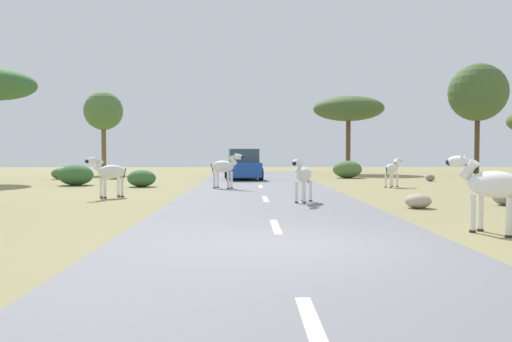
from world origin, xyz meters
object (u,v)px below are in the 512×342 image
Objects in this scene: zebra_3 at (490,185)px; rock_0 at (430,178)px; rock_1 at (141,179)px; rock_2 at (505,196)px; bush_1 at (347,169)px; bush_4 at (61,174)px; zebra_2 at (109,172)px; car_0 at (241,162)px; tree_2 at (348,109)px; zebra_1 at (225,167)px; rock_3 at (418,201)px; zebra_4 at (392,169)px; tree_4 at (478,93)px; zebra_0 at (303,175)px; bush_3 at (142,178)px; bush_0 at (76,175)px; tree_5 at (103,111)px; rock_4 at (113,176)px; car_1 at (243,165)px.

rock_0 is at bearing 38.73° from zebra_3.
rock_2 is at bearing -38.40° from rock_1.
bush_1 is 1.64× the size of bush_4.
car_0 is at bearing -58.04° from zebra_2.
zebra_3 is 0.27× the size of tree_2.
zebra_1 is 2.07× the size of rock_3.
rock_1 is 15.29m from rock_3.
tree_4 is at bearing 96.03° from zebra_4.
zebra_2 is at bearing -102.74° from car_0.
zebra_4 is at bearing -98.91° from zebra_0.
zebra_2 is 13.44m from bush_4.
bush_3 is at bearing -76.59° from rock_1.
bush_4 is (-2.76, 5.39, -0.17)m from bush_0.
bush_3 is (-9.66, 13.28, -0.56)m from zebra_3.
zebra_3 is at bearing -107.09° from rock_0.
car_0 is 12.90m from bush_4.
tree_5 is 3.38× the size of bush_1.
tree_4 is at bearing 30.80° from bush_3.
rock_1 is at bearing -104.35° from zebra_1.
bush_3 is 13.21m from rock_3.
rock_0 is 15.68m from rock_1.
zebra_0 is 1.87× the size of rock_3.
rock_3 is (-1.35, -16.60, -0.34)m from bush_1.
bush_3 is at bearing -17.95° from bush_0.
rock_1 is at bearing -137.45° from tree_2.
car_0 is 10.48m from rock_4.
bush_4 is 6.97m from rock_1.
tree_4 is 16.06× the size of rock_0.
zebra_1 is 1.04× the size of zebra_2.
bush_4 is 23.89m from rock_2.
tree_4 reaches higher than rock_1.
bush_0 is (2.31, -12.60, -4.11)m from tree_5.
bush_1 is at bearing 136.08° from zebra_4.
rock_4 is (-12.76, 19.83, -0.74)m from zebra_3.
rock_2 is at bearing 14.32° from rock_3.
zebra_4 is at bearing -13.20° from rock_1.
bush_1 is (1.48, 21.01, -0.41)m from zebra_3.
bush_3 reaches higher than rock_1.
tree_4 is 13.00m from bush_1.
zebra_1 is at bearing -92.14° from zebra_2.
zebra_2 is (-6.58, 2.31, 0.00)m from zebra_0.
tree_4 is at bearing -9.10° from tree_2.
bush_3 is (3.42, -1.11, -0.11)m from bush_0.
zebra_0 is 2.79× the size of rock_0.
car_1 is 12.64m from tree_2.
bush_3 is 1.65× the size of rock_1.
car_1 is 0.55× the size of tree_4.
zebra_2 is 17.20m from bush_1.
bush_3 is at bearing 91.85° from zebra_3.
zebra_0 is at bearing -54.55° from rock_1.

